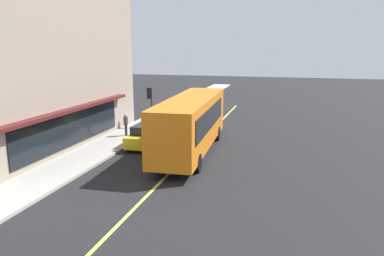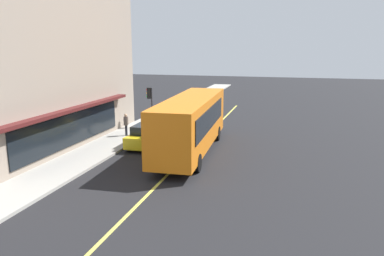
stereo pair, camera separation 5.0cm
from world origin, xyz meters
TOP-DOWN VIEW (x-y plane):
  - ground at (0.00, 0.00)m, footprint 120.00×120.00m
  - sidewalk at (0.00, 5.77)m, footprint 80.00×2.86m
  - lane_centre_stripe at (0.00, 0.00)m, footprint 36.00×0.16m
  - storefront_building at (-3.40, 11.58)m, footprint 18.70×9.38m
  - bus at (-1.59, -0.09)m, footprint 11.24×3.04m
  - traffic_light at (4.36, 5.05)m, footprint 0.30×0.52m
  - car_yellow at (-0.78, 3.15)m, footprint 4.32×1.91m
  - car_navy at (7.18, 3.13)m, footprint 4.33×1.91m
  - pedestrian_mid_block at (0.93, 5.59)m, footprint 0.34×0.34m

SIDE VIEW (x-z plane):
  - ground at x=0.00m, z-range 0.00..0.00m
  - lane_centre_stripe at x=0.00m, z-range 0.00..0.01m
  - sidewalk at x=0.00m, z-range 0.00..0.15m
  - car_yellow at x=-0.78m, z-range -0.02..1.50m
  - car_navy at x=7.18m, z-range -0.02..1.50m
  - pedestrian_mid_block at x=0.93m, z-range 0.31..1.94m
  - bus at x=-1.59m, z-range 0.24..3.74m
  - traffic_light at x=4.36m, z-range 0.93..4.13m
  - storefront_building at x=-3.40m, z-range -0.01..14.98m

